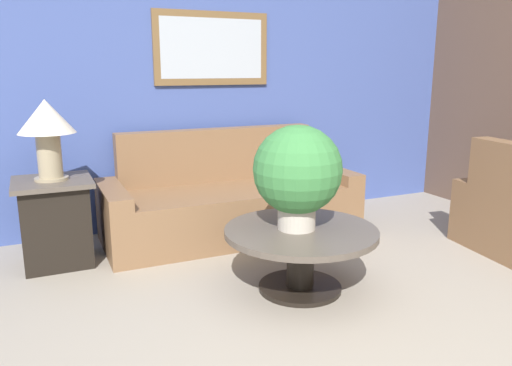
{
  "coord_description": "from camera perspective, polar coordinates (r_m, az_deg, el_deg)",
  "views": [
    {
      "loc": [
        -1.32,
        -1.49,
        1.45
      ],
      "look_at": [
        0.22,
        1.93,
        0.58
      ],
      "focal_mm": 35.0,
      "sensor_mm": 36.0,
      "label": 1
    }
  ],
  "objects": [
    {
      "name": "wall_back",
      "position": [
        4.67,
        -7.98,
        11.16
      ],
      "size": [
        7.79,
        0.09,
        2.6
      ],
      "color": "#42569E",
      "rests_on": "ground_plane"
    },
    {
      "name": "couch_main",
      "position": [
        4.42,
        -3.01,
        -2.21
      ],
      "size": [
        2.19,
        0.86,
        0.91
      ],
      "color": "brown",
      "rests_on": "ground_plane"
    },
    {
      "name": "coffee_table",
      "position": [
        3.31,
        5.13,
        -7.12
      ],
      "size": [
        1.01,
        1.01,
        0.43
      ],
      "color": "black",
      "rests_on": "ground_plane"
    },
    {
      "name": "side_table",
      "position": [
        4.03,
        -21.92,
        -4.06
      ],
      "size": [
        0.55,
        0.55,
        0.65
      ],
      "color": "black",
      "rests_on": "ground_plane"
    },
    {
      "name": "table_lamp",
      "position": [
        3.89,
        -22.81,
        6.11
      ],
      "size": [
        0.4,
        0.4,
        0.58
      ],
      "color": "tan",
      "rests_on": "side_table"
    },
    {
      "name": "potted_plant_on_table",
      "position": [
        3.18,
        4.76,
        1.23
      ],
      "size": [
        0.57,
        0.57,
        0.68
      ],
      "color": "beige",
      "rests_on": "coffee_table"
    }
  ]
}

